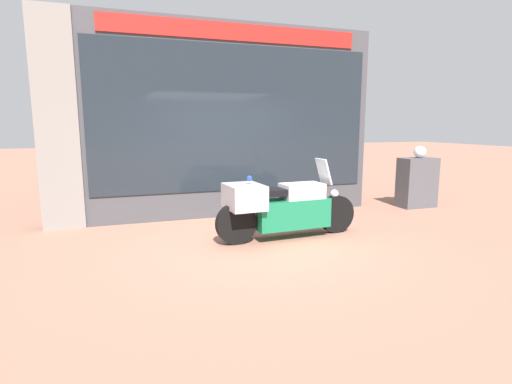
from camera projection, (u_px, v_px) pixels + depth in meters
ground_plane at (251, 241)px, 6.44m from camera, size 60.00×60.00×0.00m
shop_building at (202, 121)px, 7.86m from camera, size 6.55×0.55×3.83m
window_display at (233, 191)px, 8.34m from camera, size 5.39×0.30×2.07m
paramedic_motorcycle at (280, 206)px, 6.47m from camera, size 2.49×0.72×1.30m
utility_cabinet at (417, 183)px, 9.03m from camera, size 0.82×0.46×1.12m
white_helmet at (420, 152)px, 8.95m from camera, size 0.27×0.27×0.27m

